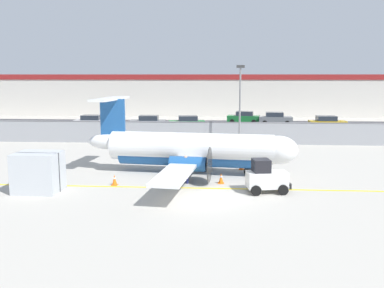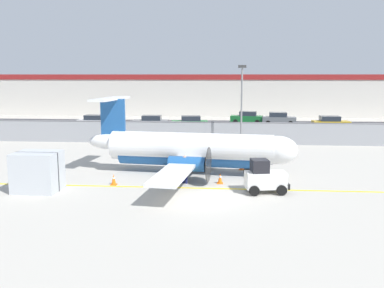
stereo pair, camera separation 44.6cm
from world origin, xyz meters
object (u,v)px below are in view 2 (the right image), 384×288
at_px(cargo_container, 38,172).
at_px(parked_car_2, 190,123).
at_px(traffic_cone_near_right, 114,180).
at_px(traffic_cone_near_left, 242,165).
at_px(parked_car_1, 151,122).
at_px(parked_car_4, 279,119).
at_px(ground_crew_worker, 185,168).
at_px(apron_light_pole, 242,100).
at_px(parked_car_3, 247,117).
at_px(parked_car_0, 96,122).
at_px(parked_car_5, 331,123).
at_px(baggage_tug, 265,178).
at_px(traffic_cone_far_left, 220,178).
at_px(commuter_airplane, 194,150).

height_order(cargo_container, parked_car_2, cargo_container).
bearing_deg(traffic_cone_near_right, traffic_cone_near_left, 31.68).
relative_size(parked_car_1, parked_car_4, 0.99).
distance_m(ground_crew_worker, apron_light_pole, 13.71).
height_order(parked_car_2, parked_car_3, same).
xyz_separation_m(parked_car_0, parked_car_5, (27.73, 0.91, 0.00)).
relative_size(parked_car_3, apron_light_pole, 0.60).
bearing_deg(baggage_tug, parked_car_3, 79.96).
bearing_deg(parked_car_4, cargo_container, -113.93).
bearing_deg(traffic_cone_far_left, apron_light_pole, 82.74).
xyz_separation_m(cargo_container, traffic_cone_far_left, (10.14, 2.45, -0.79)).
bearing_deg(commuter_airplane, parked_car_3, 87.27).
distance_m(traffic_cone_near_right, apron_light_pole, 16.11).
bearing_deg(ground_crew_worker, parked_car_2, 25.84).
distance_m(parked_car_2, apron_light_pole, 13.72).
bearing_deg(parked_car_4, parked_car_2, -149.30).
xyz_separation_m(parked_car_1, apron_light_pole, (10.25, -12.19, 3.41)).
xyz_separation_m(traffic_cone_far_left, apron_light_pole, (1.61, 12.64, 3.99)).
bearing_deg(commuter_airplane, traffic_cone_far_left, -48.91).
relative_size(cargo_container, parked_car_0, 0.58).
relative_size(baggage_tug, parked_car_5, 0.59).
relative_size(parked_car_0, parked_car_3, 0.96).
distance_m(parked_car_2, parked_car_3, 9.69).
xyz_separation_m(ground_crew_worker, parked_car_3, (5.08, 31.55, -0.06)).
bearing_deg(parked_car_1, traffic_cone_near_right, 93.44).
height_order(cargo_container, traffic_cone_far_left, cargo_container).
xyz_separation_m(parked_car_0, parked_car_1, (6.69, -0.01, 0.00)).
height_order(traffic_cone_near_right, parked_car_2, parked_car_2).
height_order(parked_car_1, apron_light_pole, apron_light_pole).
height_order(parked_car_1, parked_car_2, same).
relative_size(traffic_cone_near_left, traffic_cone_far_left, 1.00).
height_order(traffic_cone_near_left, parked_car_5, parked_car_5).
xyz_separation_m(cargo_container, parked_car_1, (1.50, 27.28, -0.21)).
relative_size(parked_car_1, parked_car_2, 0.97).
bearing_deg(parked_car_2, parked_car_4, -159.88).
height_order(cargo_container, parked_car_5, cargo_container).
relative_size(traffic_cone_far_left, parked_car_5, 0.15).
bearing_deg(parked_car_1, cargo_container, 85.01).
xyz_separation_m(parked_car_3, parked_car_5, (9.42, -5.68, 0.00)).
bearing_deg(parked_car_1, parked_car_5, -179.34).
bearing_deg(cargo_container, traffic_cone_far_left, 14.74).
relative_size(traffic_cone_near_left, parked_car_1, 0.15).
xyz_separation_m(parked_car_1, parked_car_2, (4.65, -0.14, 0.00)).
relative_size(cargo_container, parked_car_5, 0.58).
height_order(parked_car_4, apron_light_pole, apron_light_pole).
height_order(commuter_airplane, parked_car_0, commuter_airplane).
distance_m(commuter_airplane, parked_car_0, 26.14).
bearing_deg(traffic_cone_far_left, ground_crew_worker, -176.62).
relative_size(baggage_tug, cargo_container, 1.01).
bearing_deg(parked_car_1, parked_car_0, -1.94).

